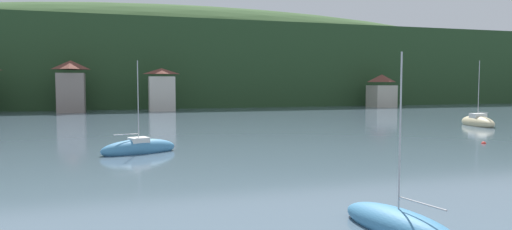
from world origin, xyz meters
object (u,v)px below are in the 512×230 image
at_px(sailboat_mid_5, 139,148).
at_px(sailboat_near_0, 398,225).
at_px(sailboat_far_3, 478,122).
at_px(shore_building_central, 162,90).
at_px(shore_building_eastcentral, 382,91).
at_px(mooring_buoy_mid, 484,144).
at_px(shore_building_westcentral, 71,87).

bearing_deg(sailboat_mid_5, sailboat_near_0, -89.66).
distance_m(sailboat_near_0, sailboat_far_3, 44.85).
distance_m(shore_building_central, sailboat_mid_5, 51.95).
height_order(shore_building_central, sailboat_far_3, shore_building_central).
distance_m(shore_building_central, shore_building_eastcentral, 46.15).
bearing_deg(sailboat_mid_5, shore_building_central, 63.40).
xyz_separation_m(shore_building_central, mooring_buoy_mid, (20.65, -54.52, -3.78)).
height_order(shore_building_westcentral, sailboat_far_3, shore_building_westcentral).
bearing_deg(mooring_buoy_mid, shore_building_eastcentral, 65.26).
xyz_separation_m(shore_building_central, shore_building_eastcentral, (46.15, 0.82, -0.40)).
relative_size(shore_building_central, sailboat_far_3, 0.95).
bearing_deg(sailboat_near_0, sailboat_far_3, -56.69).
bearing_deg(mooring_buoy_mid, shore_building_central, 110.75).
relative_size(shore_building_westcentral, shore_building_eastcentral, 1.30).
height_order(shore_building_eastcentral, sailboat_far_3, sailboat_far_3).
relative_size(sailboat_near_0, sailboat_far_3, 0.78).
relative_size(shore_building_westcentral, sailboat_mid_5, 1.29).
bearing_deg(mooring_buoy_mid, sailboat_mid_5, 173.49).
relative_size(shore_building_eastcentral, sailboat_near_0, 1.10).
distance_m(shore_building_central, sailboat_far_3, 52.48).
bearing_deg(sailboat_far_3, shore_building_westcentral, 61.33).
xyz_separation_m(sailboat_near_0, mooring_buoy_mid, (20.33, 17.67, -0.26)).
xyz_separation_m(shore_building_eastcentral, sailboat_far_3, (-13.58, -41.84, -2.95)).
bearing_deg(sailboat_mid_5, mooring_buoy_mid, -25.41).
distance_m(sailboat_near_0, sailboat_mid_5, 22.05).
height_order(sailboat_near_0, sailboat_mid_5, sailboat_mid_5).
bearing_deg(sailboat_far_3, sailboat_near_0, 146.78).
bearing_deg(sailboat_mid_5, sailboat_far_3, -4.22).
relative_size(sailboat_far_3, sailboat_mid_5, 1.16).
bearing_deg(mooring_buoy_mid, shore_building_westcentral, 122.85).
relative_size(sailboat_near_0, mooring_buoy_mid, 16.98).
bearing_deg(sailboat_near_0, shore_building_westcentral, 1.34).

